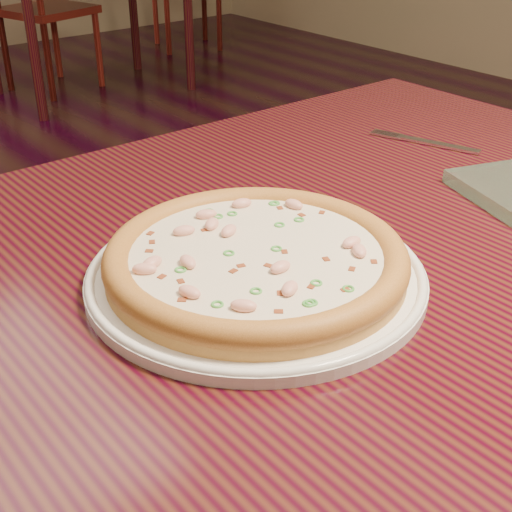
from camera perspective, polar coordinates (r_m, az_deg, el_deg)
hero_table at (r=0.89m, az=4.02°, el=-3.75°), size 1.20×0.80×0.75m
plate at (r=0.73m, az=-0.00°, el=-1.46°), size 0.35×0.35×0.02m
pizza at (r=0.72m, az=-0.02°, el=-0.20°), size 0.31×0.31×0.03m
fork at (r=1.14m, az=13.60°, el=8.83°), size 0.07×0.17×0.00m
chair_c at (r=4.25m, az=-17.01°, el=18.30°), size 0.52×0.52×0.95m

